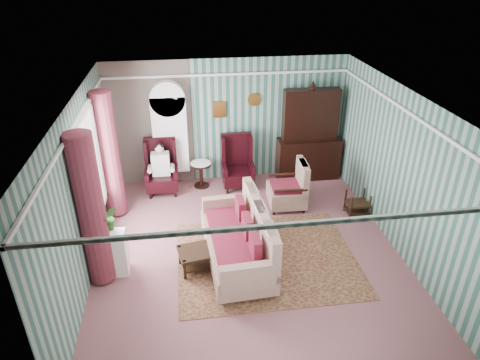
{
  "coord_description": "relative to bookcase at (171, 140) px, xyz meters",
  "views": [
    {
      "loc": [
        -1.03,
        -6.36,
        4.91
      ],
      "look_at": [
        -0.06,
        0.6,
        1.17
      ],
      "focal_mm": 32.0,
      "sensor_mm": 36.0,
      "label": 1
    }
  ],
  "objects": [
    {
      "name": "floor",
      "position": [
        1.35,
        -2.84,
        -1.12
      ],
      "size": [
        6.0,
        6.0,
        0.0
      ],
      "primitive_type": "plane",
      "color": "#884F57",
      "rests_on": "ground"
    },
    {
      "name": "room_shell",
      "position": [
        0.73,
        -2.66,
        0.89
      ],
      "size": [
        5.53,
        6.02,
        2.91
      ],
      "color": "#345E55",
      "rests_on": "ground"
    },
    {
      "name": "bookcase",
      "position": [
        0.0,
        0.0,
        0.0
      ],
      "size": [
        0.8,
        0.28,
        2.24
      ],
      "primitive_type": "cube",
      "color": "silver",
      "rests_on": "floor"
    },
    {
      "name": "dresser_hutch",
      "position": [
        3.25,
        -0.12,
        0.06
      ],
      "size": [
        1.5,
        0.56,
        2.36
      ],
      "primitive_type": "cube",
      "color": "black",
      "rests_on": "floor"
    },
    {
      "name": "wingback_left",
      "position": [
        -0.25,
        -0.39,
        -0.5
      ],
      "size": [
        0.76,
        0.8,
        1.25
      ],
      "primitive_type": "cube",
      "color": "black",
      "rests_on": "floor"
    },
    {
      "name": "wingback_right",
      "position": [
        1.5,
        -0.39,
        -0.5
      ],
      "size": [
        0.76,
        0.8,
        1.25
      ],
      "primitive_type": "cube",
      "color": "black",
      "rests_on": "floor"
    },
    {
      "name": "seated_woman",
      "position": [
        -0.25,
        -0.39,
        -0.53
      ],
      "size": [
        0.44,
        0.4,
        1.18
      ],
      "primitive_type": null,
      "color": "silver",
      "rests_on": "floor"
    },
    {
      "name": "round_side_table",
      "position": [
        0.65,
        -0.24,
        -0.82
      ],
      "size": [
        0.5,
        0.5,
        0.6
      ],
      "primitive_type": "cylinder",
      "color": "black",
      "rests_on": "floor"
    },
    {
      "name": "nest_table",
      "position": [
        3.82,
        -1.94,
        -0.85
      ],
      "size": [
        0.45,
        0.38,
        0.54
      ],
      "primitive_type": "cube",
      "color": "black",
      "rests_on": "floor"
    },
    {
      "name": "plant_stand",
      "position": [
        -1.05,
        -3.14,
        -0.72
      ],
      "size": [
        0.55,
        0.35,
        0.8
      ],
      "primitive_type": "cube",
      "color": "silver",
      "rests_on": "floor"
    },
    {
      "name": "rug",
      "position": [
        1.65,
        -3.14,
        -1.11
      ],
      "size": [
        3.2,
        2.6,
        0.01
      ],
      "primitive_type": "cube",
      "color": "#491821",
      "rests_on": "floor"
    },
    {
      "name": "sofa",
      "position": [
        1.1,
        -3.15,
        -0.66
      ],
      "size": [
        1.17,
        2.3,
        0.91
      ],
      "primitive_type": "cube",
      "rotation": [
        0.0,
        0.0,
        1.63
      ],
      "color": "#C2AF96",
      "rests_on": "floor"
    },
    {
      "name": "floral_armchair",
      "position": [
        2.43,
        -1.4,
        -0.63
      ],
      "size": [
        0.92,
        0.89,
        0.98
      ],
      "primitive_type": "cube",
      "rotation": [
        0.0,
        0.0,
        1.53
      ],
      "color": "beige",
      "rests_on": "floor"
    },
    {
      "name": "coffee_table",
      "position": [
        0.51,
        -3.22,
        -0.93
      ],
      "size": [
        0.93,
        0.68,
        0.38
      ],
      "primitive_type": "cube",
      "rotation": [
        0.0,
        0.0,
        0.18
      ],
      "color": "black",
      "rests_on": "floor"
    },
    {
      "name": "potted_plant_a",
      "position": [
        -1.12,
        -3.25,
        -0.1
      ],
      "size": [
        0.4,
        0.35,
        0.44
      ],
      "primitive_type": "imported",
      "rotation": [
        0.0,
        0.0,
        0.04
      ],
      "color": "#1A541B",
      "rests_on": "plant_stand"
    },
    {
      "name": "potted_plant_b",
      "position": [
        -0.99,
        -2.99,
        -0.1
      ],
      "size": [
        0.27,
        0.24,
        0.44
      ],
      "primitive_type": "imported",
      "rotation": [
        0.0,
        0.0,
        0.2
      ],
      "color": "#1F4A17",
      "rests_on": "plant_stand"
    },
    {
      "name": "potted_plant_c",
      "position": [
        -1.18,
        -3.03,
        -0.15
      ],
      "size": [
        0.23,
        0.23,
        0.35
      ],
      "primitive_type": "imported",
      "rotation": [
        0.0,
        0.0,
        0.19
      ],
      "color": "#1A4E18",
      "rests_on": "plant_stand"
    }
  ]
}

